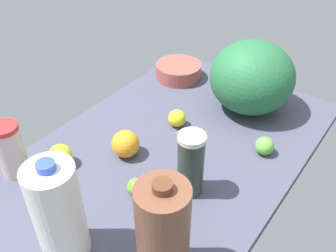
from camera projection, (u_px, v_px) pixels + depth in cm
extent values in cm
cube|color=#454659|center=(168.00, 154.00, 122.12)|extent=(120.00, 76.00, 3.00)
cylinder|color=#2B382D|center=(191.00, 166.00, 101.98)|extent=(7.37, 7.37, 18.51)
cylinder|color=silver|center=(192.00, 138.00, 95.96)|extent=(7.59, 7.59, 1.40)
ellipsoid|color=#24663A|center=(252.00, 77.00, 133.09)|extent=(30.11, 30.11, 25.99)
cylinder|color=brown|center=(163.00, 234.00, 79.39)|extent=(11.64, 11.64, 26.79)
cylinder|color=#59331E|center=(162.00, 187.00, 70.75)|extent=(4.07, 4.07, 1.80)
cylinder|color=beige|center=(11.00, 152.00, 108.66)|extent=(8.01, 8.01, 15.93)
cylinder|color=red|center=(3.00, 128.00, 103.43)|extent=(8.25, 8.25, 1.40)
cylinder|color=white|center=(58.00, 212.00, 84.05)|extent=(11.47, 11.47, 26.61)
cylinder|color=blue|center=(46.00, 166.00, 75.46)|extent=(4.02, 4.02, 1.80)
cylinder|color=#A74D43|center=(179.00, 71.00, 157.13)|extent=(18.85, 18.85, 6.20)
sphere|color=#61B741|center=(265.00, 146.00, 118.46)|extent=(5.98, 5.98, 5.98)
sphere|color=orange|center=(126.00, 144.00, 117.07)|extent=(8.79, 8.79, 8.79)
sphere|color=yellow|center=(60.00, 156.00, 113.71)|extent=(7.29, 7.29, 7.29)
sphere|color=yellow|center=(177.00, 118.00, 130.16)|extent=(6.14, 6.14, 6.14)
sphere|color=#61B031|center=(136.00, 187.00, 104.99)|extent=(5.01, 5.01, 5.01)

